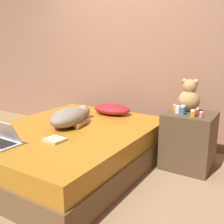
{
  "coord_description": "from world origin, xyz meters",
  "views": [
    {
      "loc": [
        1.88,
        -2.12,
        1.32
      ],
      "look_at": [
        0.4,
        0.26,
        0.63
      ],
      "focal_mm": 42.0,
      "sensor_mm": 36.0,
      "label": 1
    }
  ],
  "objects_px": {
    "bottle_amber": "(193,113)",
    "bottle_white": "(178,109)",
    "book": "(55,140)",
    "bottle_orange": "(175,107)",
    "bottle_red": "(197,112)",
    "bottle_blue": "(183,110)",
    "pillow": "(112,109)",
    "bottle_pink": "(201,114)",
    "person_lying": "(71,117)",
    "laptop": "(2,139)",
    "teddy_bear": "(189,97)"
  },
  "relations": [
    {
      "from": "bottle_white",
      "to": "bottle_pink",
      "type": "relative_size",
      "value": 1.4
    },
    {
      "from": "laptop",
      "to": "bottle_orange",
      "type": "relative_size",
      "value": 4.79
    },
    {
      "from": "laptop",
      "to": "bottle_amber",
      "type": "xyz_separation_m",
      "value": [
        1.39,
        1.24,
        0.16
      ]
    },
    {
      "from": "bottle_orange",
      "to": "bottle_amber",
      "type": "height_order",
      "value": "bottle_amber"
    },
    {
      "from": "teddy_bear",
      "to": "bottle_amber",
      "type": "height_order",
      "value": "teddy_bear"
    },
    {
      "from": "bottle_red",
      "to": "book",
      "type": "distance_m",
      "value": 1.48
    },
    {
      "from": "pillow",
      "to": "laptop",
      "type": "distance_m",
      "value": 1.52
    },
    {
      "from": "bottle_white",
      "to": "bottle_amber",
      "type": "bearing_deg",
      "value": -22.3
    },
    {
      "from": "bottle_red",
      "to": "bottle_pink",
      "type": "height_order",
      "value": "bottle_red"
    },
    {
      "from": "bottle_pink",
      "to": "bottle_blue",
      "type": "bearing_deg",
      "value": 174.4
    },
    {
      "from": "bottle_red",
      "to": "bottle_white",
      "type": "height_order",
      "value": "bottle_white"
    },
    {
      "from": "laptop",
      "to": "bottle_red",
      "type": "xyz_separation_m",
      "value": [
        1.42,
        1.32,
        0.17
      ]
    },
    {
      "from": "pillow",
      "to": "laptop",
      "type": "bearing_deg",
      "value": -99.64
    },
    {
      "from": "bottle_red",
      "to": "pillow",
      "type": "bearing_deg",
      "value": 171.21
    },
    {
      "from": "bottle_white",
      "to": "bottle_red",
      "type": "bearing_deg",
      "value": 0.43
    },
    {
      "from": "bottle_red",
      "to": "book",
      "type": "xyz_separation_m",
      "value": [
        -1.08,
        -1.0,
        -0.2
      ]
    },
    {
      "from": "bottle_blue",
      "to": "book",
      "type": "relative_size",
      "value": 0.48
    },
    {
      "from": "bottle_amber",
      "to": "bottle_white",
      "type": "xyz_separation_m",
      "value": [
        -0.18,
        0.08,
        0.0
      ]
    },
    {
      "from": "bottle_blue",
      "to": "person_lying",
      "type": "bearing_deg",
      "value": -157.81
    },
    {
      "from": "person_lying",
      "to": "book",
      "type": "distance_m",
      "value": 0.55
    },
    {
      "from": "bottle_blue",
      "to": "bottle_pink",
      "type": "relative_size",
      "value": 1.67
    },
    {
      "from": "pillow",
      "to": "bottle_pink",
      "type": "height_order",
      "value": "bottle_pink"
    },
    {
      "from": "bottle_blue",
      "to": "bottle_white",
      "type": "relative_size",
      "value": 1.2
    },
    {
      "from": "pillow",
      "to": "bottle_orange",
      "type": "distance_m",
      "value": 0.9
    },
    {
      "from": "pillow",
      "to": "laptop",
      "type": "xyz_separation_m",
      "value": [
        -0.25,
        -1.5,
        -0.01
      ]
    },
    {
      "from": "bottle_amber",
      "to": "bottle_white",
      "type": "bearing_deg",
      "value": 157.7
    },
    {
      "from": "teddy_bear",
      "to": "bottle_pink",
      "type": "relative_size",
      "value": 6.01
    },
    {
      "from": "person_lying",
      "to": "bottle_blue",
      "type": "xyz_separation_m",
      "value": [
        1.16,
        0.47,
        0.13
      ]
    },
    {
      "from": "bottle_white",
      "to": "book",
      "type": "bearing_deg",
      "value": -131.02
    },
    {
      "from": "bottle_pink",
      "to": "book",
      "type": "height_order",
      "value": "bottle_pink"
    },
    {
      "from": "book",
      "to": "pillow",
      "type": "bearing_deg",
      "value": 94.26
    },
    {
      "from": "bottle_orange",
      "to": "book",
      "type": "bearing_deg",
      "value": -125.64
    },
    {
      "from": "person_lying",
      "to": "bottle_white",
      "type": "height_order",
      "value": "bottle_white"
    },
    {
      "from": "person_lying",
      "to": "bottle_orange",
      "type": "bearing_deg",
      "value": 19.95
    },
    {
      "from": "pillow",
      "to": "bottle_blue",
      "type": "xyz_separation_m",
      "value": [
        1.02,
        -0.21,
        0.16
      ]
    },
    {
      "from": "pillow",
      "to": "bottle_white",
      "type": "relative_size",
      "value": 6.15
    },
    {
      "from": "bottle_white",
      "to": "laptop",
      "type": "bearing_deg",
      "value": -132.53
    },
    {
      "from": "bottle_blue",
      "to": "book",
      "type": "height_order",
      "value": "bottle_blue"
    },
    {
      "from": "bottle_white",
      "to": "bottle_pink",
      "type": "xyz_separation_m",
      "value": [
        0.26,
        -0.05,
        -0.01
      ]
    },
    {
      "from": "bottle_pink",
      "to": "pillow",
      "type": "bearing_deg",
      "value": 169.4
    },
    {
      "from": "bottle_orange",
      "to": "bottle_white",
      "type": "relative_size",
      "value": 0.83
    },
    {
      "from": "bottle_pink",
      "to": "laptop",
      "type": "bearing_deg",
      "value": -139.07
    },
    {
      "from": "bottle_orange",
      "to": "book",
      "type": "height_order",
      "value": "bottle_orange"
    },
    {
      "from": "bottle_orange",
      "to": "bottle_amber",
      "type": "distance_m",
      "value": 0.32
    },
    {
      "from": "bottle_orange",
      "to": "bottle_blue",
      "type": "height_order",
      "value": "bottle_blue"
    },
    {
      "from": "bottle_red",
      "to": "bottle_amber",
      "type": "xyz_separation_m",
      "value": [
        -0.02,
        -0.08,
        -0.0
      ]
    },
    {
      "from": "pillow",
      "to": "person_lying",
      "type": "bearing_deg",
      "value": -101.44
    },
    {
      "from": "laptop",
      "to": "bottle_orange",
      "type": "xyz_separation_m",
      "value": [
        1.14,
        1.43,
        0.16
      ]
    },
    {
      "from": "teddy_bear",
      "to": "bottle_blue",
      "type": "distance_m",
      "value": 0.22
    },
    {
      "from": "bottle_red",
      "to": "bottle_white",
      "type": "xyz_separation_m",
      "value": [
        -0.21,
        -0.0,
        0.0
      ]
    }
  ]
}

